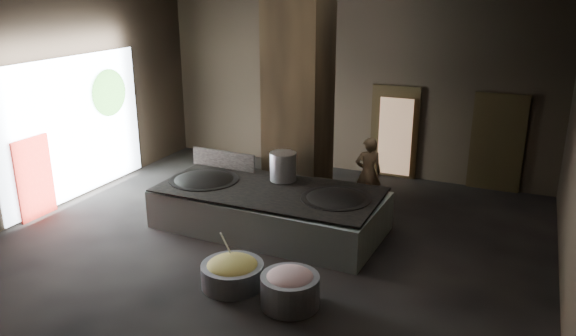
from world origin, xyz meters
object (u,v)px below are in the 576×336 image
at_px(stock_pot, 283,166).
at_px(meat_basin, 290,291).
at_px(cook, 368,173).
at_px(veg_basin, 233,275).
at_px(hearth_platform, 269,210).
at_px(wok_right, 335,202).
at_px(wok_left, 204,183).

height_order(stock_pot, meat_basin, stock_pot).
xyz_separation_m(cook, veg_basin, (-1.03, -4.10, -0.59)).
distance_m(stock_pot, veg_basin, 2.98).
xyz_separation_m(stock_pot, meat_basin, (1.45, -2.96, -0.89)).
xyz_separation_m(hearth_platform, meat_basin, (1.50, -2.41, -0.14)).
bearing_deg(cook, hearth_platform, 24.58).
bearing_deg(hearth_platform, stock_pot, 86.96).
distance_m(hearth_platform, wok_right, 1.40).
relative_size(hearth_platform, veg_basin, 4.35).
height_order(wok_left, stock_pot, stock_pot).
bearing_deg(stock_pot, veg_basin, -82.35).
xyz_separation_m(hearth_platform, wok_left, (-1.45, -0.05, 0.37)).
xyz_separation_m(hearth_platform, stock_pot, (0.05, 0.55, 0.75)).
height_order(wok_left, wok_right, wok_left).
distance_m(cook, veg_basin, 4.27).
bearing_deg(hearth_platform, wok_right, 4.28).
bearing_deg(stock_pot, wok_left, -158.20).
xyz_separation_m(wok_left, veg_basin, (1.88, -2.20, -0.56)).
relative_size(wok_right, cook, 0.83).
height_order(hearth_platform, wok_right, wok_right).
relative_size(hearth_platform, stock_pot, 7.67).
xyz_separation_m(stock_pot, veg_basin, (0.38, -2.80, -0.94)).
relative_size(wok_left, stock_pot, 2.42).
distance_m(wok_left, veg_basin, 2.94).
xyz_separation_m(wok_right, cook, (0.11, 1.80, 0.03)).
distance_m(hearth_platform, wok_left, 1.50).
bearing_deg(stock_pot, wok_right, -21.04).
relative_size(veg_basin, meat_basin, 1.13).
bearing_deg(stock_pot, cook, 42.83).
bearing_deg(wok_right, hearth_platform, -177.88).
relative_size(hearth_platform, cook, 2.82).
bearing_deg(meat_basin, cook, 90.66).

